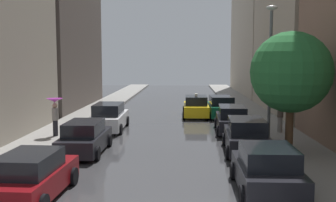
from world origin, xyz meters
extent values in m
cube|color=#3B3B3E|center=(0.00, 24.00, -0.02)|extent=(28.00, 72.00, 0.04)
cube|color=gray|center=(-6.50, 24.00, 0.07)|extent=(3.00, 72.00, 0.15)
cube|color=gray|center=(6.50, 24.00, 0.07)|extent=(3.00, 72.00, 0.15)
cube|color=#564C47|center=(-11.00, 29.28, 9.55)|extent=(6.00, 14.62, 19.11)
cube|color=#B2A38C|center=(11.00, 44.86, 11.58)|extent=(6.00, 19.88, 23.16)
cube|color=maroon|center=(-3.88, 5.30, 0.55)|extent=(1.92, 4.33, 0.75)
cube|color=black|center=(-3.89, 5.09, 1.23)|extent=(1.64, 2.40, 0.61)
cylinder|color=black|center=(-4.71, 6.75, 0.32)|extent=(0.24, 0.65, 0.64)
cylinder|color=black|center=(-2.95, 6.68, 0.32)|extent=(0.24, 0.65, 0.64)
cube|color=black|center=(-3.72, 11.61, 0.56)|extent=(1.76, 4.44, 0.76)
cube|color=black|center=(-3.72, 11.39, 1.25)|extent=(1.55, 2.44, 0.62)
cylinder|color=black|center=(-4.60, 13.08, 0.32)|extent=(0.22, 0.64, 0.64)
cylinder|color=black|center=(-2.84, 13.08, 0.32)|extent=(0.22, 0.64, 0.64)
cylinder|color=black|center=(-4.60, 10.15, 0.32)|extent=(0.22, 0.64, 0.64)
cylinder|color=black|center=(-2.85, 10.15, 0.32)|extent=(0.22, 0.64, 0.64)
cube|color=silver|center=(-3.74, 17.91, 0.59)|extent=(1.90, 4.77, 0.84)
cube|color=black|center=(-3.74, 17.67, 1.35)|extent=(1.65, 2.63, 0.68)
cylinder|color=black|center=(-4.68, 19.46, 0.32)|extent=(0.23, 0.64, 0.64)
cylinder|color=black|center=(-2.84, 19.49, 0.32)|extent=(0.23, 0.64, 0.64)
cylinder|color=black|center=(-4.64, 16.33, 0.32)|extent=(0.23, 0.64, 0.64)
cylinder|color=black|center=(-2.80, 16.35, 0.32)|extent=(0.23, 0.64, 0.64)
cube|color=black|center=(3.81, 6.26, 0.57)|extent=(1.97, 4.13, 0.78)
cube|color=black|center=(3.81, 6.05, 1.28)|extent=(1.72, 2.28, 0.64)
cylinder|color=black|center=(2.86, 7.63, 0.32)|extent=(0.23, 0.64, 0.64)
cylinder|color=black|center=(4.79, 7.61, 0.32)|extent=(0.23, 0.64, 0.64)
cylinder|color=black|center=(2.83, 4.91, 0.32)|extent=(0.23, 0.64, 0.64)
cylinder|color=black|center=(4.77, 4.89, 0.32)|extent=(0.23, 0.64, 0.64)
cube|color=black|center=(3.98, 12.03, 0.59)|extent=(2.06, 4.57, 0.82)
cube|color=black|center=(3.97, 11.81, 1.34)|extent=(1.75, 2.54, 0.67)
cylinder|color=black|center=(3.11, 13.55, 0.32)|extent=(0.25, 0.65, 0.64)
cylinder|color=black|center=(4.98, 13.47, 0.32)|extent=(0.25, 0.65, 0.64)
cylinder|color=black|center=(2.98, 10.59, 0.32)|extent=(0.25, 0.65, 0.64)
cylinder|color=black|center=(4.86, 10.51, 0.32)|extent=(0.25, 0.65, 0.64)
cube|color=black|center=(3.93, 17.50, 0.58)|extent=(1.93, 4.82, 0.80)
cube|color=black|center=(3.92, 17.26, 1.30)|extent=(1.64, 2.67, 0.65)
cylinder|color=black|center=(3.10, 19.10, 0.32)|extent=(0.24, 0.65, 0.64)
cylinder|color=black|center=(4.86, 19.04, 0.32)|extent=(0.24, 0.65, 0.64)
cylinder|color=black|center=(2.99, 15.96, 0.32)|extent=(0.24, 0.65, 0.64)
cylinder|color=black|center=(4.75, 15.90, 0.32)|extent=(0.24, 0.65, 0.64)
cube|color=#0C4C2D|center=(3.81, 23.81, 0.58)|extent=(2.07, 4.66, 0.81)
cube|color=black|center=(3.82, 23.58, 1.32)|extent=(1.77, 2.59, 0.66)
cylinder|color=black|center=(2.80, 25.29, 0.32)|extent=(0.24, 0.65, 0.64)
cylinder|color=black|center=(4.70, 25.36, 0.32)|extent=(0.24, 0.65, 0.64)
cylinder|color=black|center=(2.92, 22.26, 0.32)|extent=(0.24, 0.65, 0.64)
cylinder|color=black|center=(4.82, 22.33, 0.32)|extent=(0.24, 0.65, 0.64)
cube|color=yellow|center=(1.91, 23.99, 0.57)|extent=(1.85, 4.50, 0.80)
cube|color=black|center=(1.91, 23.76, 1.30)|extent=(1.63, 2.48, 0.65)
cube|color=#F2EDCC|center=(1.91, 23.76, 1.72)|extent=(0.20, 0.36, 0.18)
cylinder|color=black|center=(0.98, 25.47, 0.32)|extent=(0.22, 0.64, 0.64)
cylinder|color=black|center=(2.83, 25.47, 0.32)|extent=(0.22, 0.64, 0.64)
cylinder|color=black|center=(0.98, 22.50, 0.32)|extent=(0.22, 0.64, 0.64)
cylinder|color=black|center=(2.83, 22.50, 0.32)|extent=(0.22, 0.64, 0.64)
cylinder|color=black|center=(-6.27, 15.03, 0.59)|extent=(0.28, 0.28, 0.88)
cylinder|color=gray|center=(-6.27, 15.03, 1.38)|extent=(0.36, 0.36, 0.70)
sphere|color=tan|center=(-6.27, 15.03, 1.87)|extent=(0.28, 0.28, 0.28)
cone|color=#8C1E8C|center=(-6.27, 15.03, 2.17)|extent=(0.91, 0.91, 0.20)
cylinder|color=#333338|center=(-6.27, 15.03, 1.78)|extent=(0.02, 0.02, 0.79)
cylinder|color=gray|center=(6.69, 16.71, 0.59)|extent=(0.28, 0.28, 0.89)
cylinder|color=brown|center=(6.69, 16.71, 1.39)|extent=(0.36, 0.36, 0.70)
sphere|color=tan|center=(6.69, 16.71, 1.88)|extent=(0.28, 0.28, 0.28)
cone|color=navy|center=(6.69, 16.71, 2.18)|extent=(1.09, 1.09, 0.20)
cylinder|color=#333338|center=(6.69, 16.71, 1.78)|extent=(0.02, 0.02, 0.79)
cylinder|color=#513823|center=(5.85, 11.38, 1.23)|extent=(0.36, 0.36, 2.16)
sphere|color=#276B34|center=(5.85, 11.38, 3.89)|extent=(3.71, 3.71, 3.71)
cylinder|color=#595B60|center=(5.55, 14.47, 3.57)|extent=(0.16, 0.16, 6.85)
ellipsoid|color=beige|center=(5.55, 14.47, 7.15)|extent=(0.60, 0.28, 0.24)
camera|label=1|loc=(1.02, -7.20, 4.52)|focal=43.20mm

